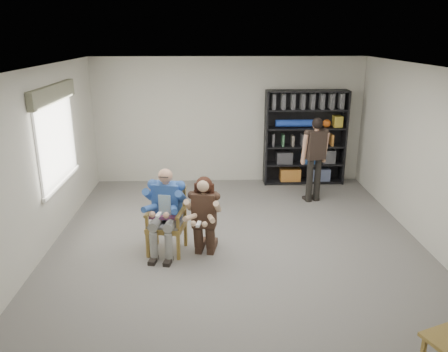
{
  "coord_description": "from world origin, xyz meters",
  "views": [
    {
      "loc": [
        -0.43,
        -6.16,
        3.26
      ],
      "look_at": [
        -0.2,
        0.6,
        1.05
      ],
      "focal_mm": 35.0,
      "sensor_mm": 36.0,
      "label": 1
    }
  ],
  "objects_px": {
    "kneeling_woman": "(204,217)",
    "standing_man": "(315,161)",
    "bookshelf": "(305,138)",
    "armchair": "(166,221)",
    "seated_man": "(166,211)"
  },
  "relations": [
    {
      "from": "bookshelf",
      "to": "standing_man",
      "type": "distance_m",
      "value": 1.18
    },
    {
      "from": "armchair",
      "to": "kneeling_woman",
      "type": "bearing_deg",
      "value": -0.91
    },
    {
      "from": "armchair",
      "to": "seated_man",
      "type": "relative_size",
      "value": 0.77
    },
    {
      "from": "kneeling_woman",
      "to": "bookshelf",
      "type": "height_order",
      "value": "bookshelf"
    },
    {
      "from": "bookshelf",
      "to": "standing_man",
      "type": "height_order",
      "value": "bookshelf"
    },
    {
      "from": "bookshelf",
      "to": "kneeling_woman",
      "type": "bearing_deg",
      "value": -123.47
    },
    {
      "from": "standing_man",
      "to": "kneeling_woman",
      "type": "bearing_deg",
      "value": -151.76
    },
    {
      "from": "kneeling_woman",
      "to": "bookshelf",
      "type": "relative_size",
      "value": 0.59
    },
    {
      "from": "kneeling_woman",
      "to": "armchair",
      "type": "bearing_deg",
      "value": 179.09
    },
    {
      "from": "kneeling_woman",
      "to": "seated_man",
      "type": "bearing_deg",
      "value": 179.09
    },
    {
      "from": "armchair",
      "to": "bookshelf",
      "type": "xyz_separation_m",
      "value": [
        2.81,
        3.25,
        0.53
      ]
    },
    {
      "from": "seated_man",
      "to": "kneeling_woman",
      "type": "bearing_deg",
      "value": -0.91
    },
    {
      "from": "kneeling_woman",
      "to": "bookshelf",
      "type": "distance_m",
      "value": 4.06
    },
    {
      "from": "armchair",
      "to": "kneeling_woman",
      "type": "xyz_separation_m",
      "value": [
        0.58,
        -0.12,
        0.1
      ]
    },
    {
      "from": "kneeling_woman",
      "to": "standing_man",
      "type": "xyz_separation_m",
      "value": [
        2.19,
        2.21,
        0.24
      ]
    }
  ]
}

